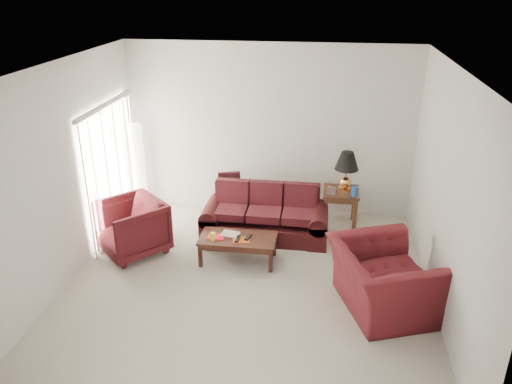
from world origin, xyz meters
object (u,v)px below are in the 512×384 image
end_table (340,208)px  floor_lamp (139,167)px  sofa (265,214)px  armchair_right (383,279)px  coffee_table (238,249)px  armchair_left (131,227)px

end_table → floor_lamp: size_ratio=0.40×
sofa → armchair_right: 2.42m
armchair_right → coffee_table: armchair_right is taller
armchair_right → armchair_left: bearing=56.0°
sofa → armchair_left: (-1.98, -0.79, 0.01)m
end_table → floor_lamp: (-3.60, 0.18, 0.49)m
end_table → armchair_left: 3.48m
armchair_right → floor_lamp: bearing=38.9°
armchair_left → armchair_right: 3.82m
end_table → armchair_left: size_ratio=0.70×
armchair_left → floor_lamp: bearing=147.8°
sofa → floor_lamp: bearing=167.3°
end_table → coffee_table: size_ratio=0.57×
sofa → floor_lamp: floor_lamp is taller
armchair_left → armchair_right: armchair_left is taller
armchair_left → end_table: bearing=66.3°
armchair_left → coffee_table: bearing=41.9°
sofa → coffee_table: bearing=-105.4°
sofa → armchair_left: armchair_left is taller
sofa → floor_lamp: size_ratio=1.25×
sofa → coffee_table: 0.90m
armchair_left → sofa: bearing=64.8°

